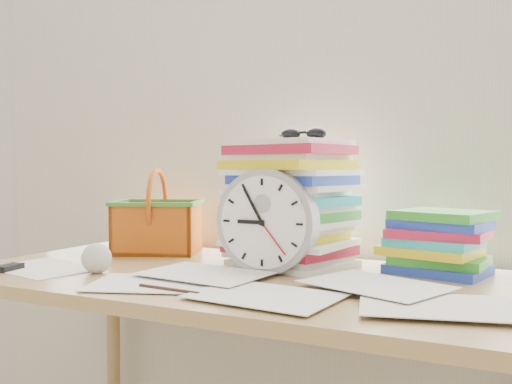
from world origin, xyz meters
The scene contains 10 objects.
curtain centered at (0.00, 1.98, 1.30)m, with size 2.40×0.01×2.50m, color silver.
desk centered at (0.00, 1.60, 0.68)m, with size 1.40×0.70×0.75m.
paper_stack centered at (0.05, 1.78, 0.91)m, with size 0.33×0.27×0.33m, color white, non-canonical shape.
clock centered at (0.06, 1.64, 0.88)m, with size 0.25×0.25×0.05m, color #989898.
sunglasses centered at (0.09, 1.78, 1.10)m, with size 0.14×0.12×0.03m, color black, non-canonical shape.
book_stack centered at (0.42, 1.82, 0.83)m, with size 0.26×0.20×0.15m, color white, non-canonical shape.
basket centered at (-0.39, 1.80, 0.87)m, with size 0.25×0.19×0.25m, color orange, non-canonical shape.
crumpled_ball centered at (-0.32, 1.46, 0.79)m, with size 0.07×0.07×0.07m, color silver.
pen centered at (-0.04, 1.36, 0.76)m, with size 0.01×0.01×0.15m, color black.
scattered_papers centered at (0.00, 1.60, 0.76)m, with size 1.26×0.42×0.02m, color white, non-canonical shape.
Camera 1 is at (0.64, 0.39, 1.01)m, focal length 40.00 mm.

